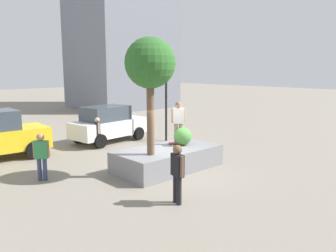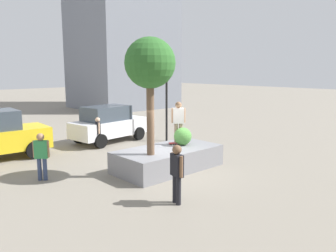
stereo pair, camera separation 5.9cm
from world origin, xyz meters
TOP-DOWN VIEW (x-y plane):
  - ground_plane at (0.00, 0.00)m, footprint 120.00×120.00m
  - planter_ledge at (0.13, 0.06)m, footprint 4.26×2.17m
  - plaza_tree at (-1.00, -0.22)m, footprint 1.82×1.82m
  - boxwood_shrub at (0.98, 0.09)m, footprint 0.73×0.73m
  - skateboard at (0.95, 0.31)m, footprint 0.80×0.59m
  - skateboarder at (0.95, 0.31)m, footprint 0.48×0.44m
  - police_car at (1.28, 6.08)m, footprint 4.45×2.42m
  - traffic_light_corner at (3.75, 4.08)m, footprint 0.37×0.35m
  - bystander_watching at (-2.09, -2.73)m, footprint 0.32×0.59m
  - pedestrian_crossing at (0.05, 5.17)m, footprint 0.29×0.51m
  - passerby_with_bag at (-4.13, 2.11)m, footprint 0.48×0.45m
  - brick_midrise at (12.00, 19.71)m, footprint 9.01×8.05m

SIDE VIEW (x-z plane):
  - ground_plane at x=0.00m, z-range 0.00..0.00m
  - planter_ledge at x=0.13m, z-range 0.00..0.85m
  - pedestrian_crossing at x=0.05m, z-range 0.12..1.69m
  - skateboard at x=0.95m, z-range 0.87..0.94m
  - passerby_with_bag at x=-4.13m, z-range 0.13..1.86m
  - police_car at x=1.28m, z-range 0.02..2.00m
  - bystander_watching at x=-2.09m, z-range 0.14..1.93m
  - boxwood_shrub at x=0.98m, z-range 0.85..1.58m
  - skateboarder at x=0.95m, z-range 1.05..2.77m
  - traffic_light_corner at x=3.75m, z-range 0.88..5.86m
  - plaza_tree at x=-1.00m, z-range 1.99..6.23m
  - brick_midrise at x=12.00m, z-range 0.00..18.77m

